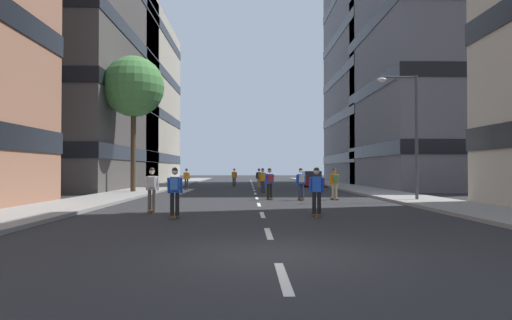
{
  "coord_description": "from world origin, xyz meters",
  "views": [
    {
      "loc": [
        -0.57,
        -9.35,
        1.72
      ],
      "look_at": [
        0.0,
        20.4,
        2.3
      ],
      "focal_mm": 32.5,
      "sensor_mm": 36.0,
      "label": 1
    }
  ],
  "objects_px": {
    "streetlamp_right": "(409,123)",
    "skater_0": "(270,182)",
    "skater_6": "(263,180)",
    "skater_10": "(335,182)",
    "skater_1": "(152,187)",
    "skater_2": "(187,178)",
    "parked_car_near": "(312,179)",
    "skater_8": "(317,189)",
    "street_tree_near": "(134,87)",
    "skater_4": "(175,189)",
    "skater_9": "(234,176)",
    "skater_3": "(262,178)",
    "skater_7": "(259,177)",
    "skater_5": "(301,182)"
  },
  "relations": [
    {
      "from": "skater_0",
      "to": "skater_2",
      "type": "height_order",
      "value": "same"
    },
    {
      "from": "street_tree_near",
      "to": "skater_4",
      "type": "height_order",
      "value": "street_tree_near"
    },
    {
      "from": "skater_1",
      "to": "skater_6",
      "type": "relative_size",
      "value": 1.0
    },
    {
      "from": "skater_1",
      "to": "skater_9",
      "type": "distance_m",
      "value": 27.23
    },
    {
      "from": "skater_6",
      "to": "skater_9",
      "type": "bearing_deg",
      "value": 99.08
    },
    {
      "from": "parked_car_near",
      "to": "street_tree_near",
      "type": "distance_m",
      "value": 19.98
    },
    {
      "from": "streetlamp_right",
      "to": "skater_5",
      "type": "distance_m",
      "value": 6.5
    },
    {
      "from": "street_tree_near",
      "to": "skater_6",
      "type": "distance_m",
      "value": 11.37
    },
    {
      "from": "street_tree_near",
      "to": "skater_9",
      "type": "bearing_deg",
      "value": 61.79
    },
    {
      "from": "parked_car_near",
      "to": "skater_1",
      "type": "height_order",
      "value": "skater_1"
    },
    {
      "from": "skater_3",
      "to": "skater_10",
      "type": "xyz_separation_m",
      "value": [
        3.65,
        -11.13,
        0.03
      ]
    },
    {
      "from": "skater_3",
      "to": "skater_7",
      "type": "bearing_deg",
      "value": 92.62
    },
    {
      "from": "skater_2",
      "to": "skater_7",
      "type": "xyz_separation_m",
      "value": [
        6.1,
        1.94,
        0.03
      ]
    },
    {
      "from": "skater_1",
      "to": "skater_2",
      "type": "relative_size",
      "value": 1.0
    },
    {
      "from": "skater_0",
      "to": "parked_car_near",
      "type": "bearing_deg",
      "value": 75.23
    },
    {
      "from": "street_tree_near",
      "to": "skater_4",
      "type": "bearing_deg",
      "value": -71.65
    },
    {
      "from": "skater_8",
      "to": "skater_9",
      "type": "bearing_deg",
      "value": 97.46
    },
    {
      "from": "skater_4",
      "to": "skater_9",
      "type": "bearing_deg",
      "value": 87.55
    },
    {
      "from": "skater_5",
      "to": "skater_6",
      "type": "relative_size",
      "value": 1.0
    },
    {
      "from": "skater_2",
      "to": "skater_3",
      "type": "distance_m",
      "value": 6.55
    },
    {
      "from": "street_tree_near",
      "to": "streetlamp_right",
      "type": "xyz_separation_m",
      "value": [
        16.56,
        -8.88,
        -3.4
      ]
    },
    {
      "from": "skater_5",
      "to": "skater_10",
      "type": "distance_m",
      "value": 1.94
    },
    {
      "from": "skater_4",
      "to": "skater_1",
      "type": "bearing_deg",
      "value": 119.17
    },
    {
      "from": "parked_car_near",
      "to": "skater_7",
      "type": "relative_size",
      "value": 2.47
    },
    {
      "from": "streetlamp_right",
      "to": "skater_4",
      "type": "xyz_separation_m",
      "value": [
        -11.02,
        -7.82,
        -3.12
      ]
    },
    {
      "from": "parked_car_near",
      "to": "skater_0",
      "type": "relative_size",
      "value": 2.47
    },
    {
      "from": "skater_6",
      "to": "skater_10",
      "type": "bearing_deg",
      "value": -54.52
    },
    {
      "from": "street_tree_near",
      "to": "skater_7",
      "type": "relative_size",
      "value": 5.39
    },
    {
      "from": "skater_7",
      "to": "skater_8",
      "type": "xyz_separation_m",
      "value": [
        1.46,
        -23.96,
        -0.03
      ]
    },
    {
      "from": "streetlamp_right",
      "to": "skater_0",
      "type": "height_order",
      "value": "streetlamp_right"
    },
    {
      "from": "skater_9",
      "to": "street_tree_near",
      "type": "bearing_deg",
      "value": -118.21
    },
    {
      "from": "streetlamp_right",
      "to": "skater_4",
      "type": "distance_m",
      "value": 13.87
    },
    {
      "from": "streetlamp_right",
      "to": "skater_2",
      "type": "height_order",
      "value": "streetlamp_right"
    },
    {
      "from": "parked_car_near",
      "to": "skater_9",
      "type": "height_order",
      "value": "skater_9"
    },
    {
      "from": "street_tree_near",
      "to": "skater_0",
      "type": "height_order",
      "value": "street_tree_near"
    },
    {
      "from": "skater_7",
      "to": "skater_9",
      "type": "xyz_separation_m",
      "value": [
        -2.32,
        4.91,
        -0.03
      ]
    },
    {
      "from": "parked_car_near",
      "to": "skater_8",
      "type": "xyz_separation_m",
      "value": [
        -3.78,
        -28.3,
        0.29
      ]
    },
    {
      "from": "skater_4",
      "to": "skater_6",
      "type": "distance_m",
      "value": 15.3
    },
    {
      "from": "streetlamp_right",
      "to": "skater_9",
      "type": "relative_size",
      "value": 3.65
    },
    {
      "from": "streetlamp_right",
      "to": "skater_10",
      "type": "xyz_separation_m",
      "value": [
        -3.63,
        1.69,
        -3.12
      ]
    },
    {
      "from": "skater_9",
      "to": "skater_4",
      "type": "bearing_deg",
      "value": -92.45
    },
    {
      "from": "skater_1",
      "to": "skater_3",
      "type": "relative_size",
      "value": 1.0
    },
    {
      "from": "skater_10",
      "to": "streetlamp_right",
      "type": "bearing_deg",
      "value": -25.03
    },
    {
      "from": "street_tree_near",
      "to": "skater_1",
      "type": "distance_m",
      "value": 16.42
    },
    {
      "from": "streetlamp_right",
      "to": "skater_8",
      "type": "distance_m",
      "value": 9.97
    },
    {
      "from": "skater_3",
      "to": "skater_7",
      "type": "relative_size",
      "value": 1.0
    },
    {
      "from": "skater_1",
      "to": "skater_9",
      "type": "xyz_separation_m",
      "value": [
        2.51,
        27.11,
        -0.03
      ]
    },
    {
      "from": "streetlamp_right",
      "to": "skater_10",
      "type": "distance_m",
      "value": 5.08
    },
    {
      "from": "streetlamp_right",
      "to": "skater_3",
      "type": "distance_m",
      "value": 15.07
    },
    {
      "from": "skater_10",
      "to": "skater_3",
      "type": "bearing_deg",
      "value": 108.15
    }
  ]
}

